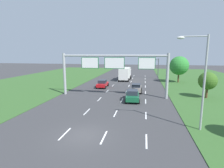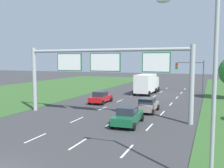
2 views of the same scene
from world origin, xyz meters
name	(u,v)px [view 1 (image 1 of 2)]	position (x,y,z in m)	size (l,w,h in m)	color
ground_plane	(84,135)	(0.00, 0.00, 0.00)	(200.00, 200.00, 0.00)	#38383A
lane_dashes_inner_left	(99,99)	(-1.75, 12.00, 0.00)	(0.14, 62.40, 0.01)	white
lane_dashes_inner_right	(122,100)	(1.75, 12.00, 0.00)	(0.14, 62.40, 0.01)	white
lane_dashes_slip	(146,101)	(5.25, 12.00, 0.00)	(0.14, 62.40, 0.01)	white
car_near_red	(102,84)	(-3.50, 21.32, 0.77)	(2.10, 4.12, 1.57)	red
car_lead_silver	(136,88)	(3.59, 18.02, 0.78)	(2.01, 3.98, 1.52)	gray
car_mid_lane	(132,95)	(3.30, 12.06, 0.79)	(2.31, 4.50, 1.63)	#145633
box_truck	(125,73)	(-0.03, 32.49, 1.77)	(2.84, 7.89, 3.31)	silver
sign_gantry	(114,66)	(0.12, 14.24, 4.93)	(17.24, 0.44, 7.00)	#9EA0A5
traffic_light_mast	(151,65)	(6.79, 36.74, 3.87)	(4.76, 0.49, 5.60)	#47494F
street_lamp	(200,75)	(9.70, 2.92, 5.08)	(2.61, 0.32, 8.50)	#9EA0A5
roadside_tree_mid	(208,81)	(14.61, 15.61, 2.76)	(2.76, 2.76, 4.16)	#513823
roadside_tree_far	(179,66)	(13.05, 30.59, 4.09)	(4.43, 4.43, 6.32)	#513823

